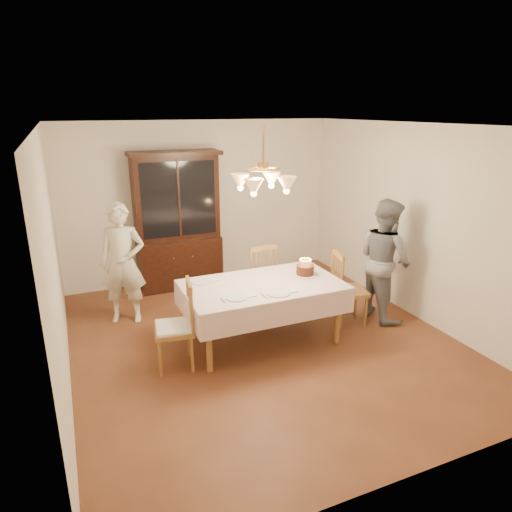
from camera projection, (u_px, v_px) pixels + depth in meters
name	position (u px, v px, depth m)	size (l,w,h in m)	color
ground	(262.00, 340.00, 5.73)	(5.00, 5.00, 0.00)	#5E2F1B
room_shell	(263.00, 217.00, 5.24)	(5.00, 5.00, 5.00)	white
dining_table	(262.00, 289.00, 5.52)	(1.90, 1.10, 0.76)	#93602B
china_hutch	(178.00, 223.00, 7.20)	(1.38, 0.54, 2.16)	black
chair_far_side	(257.00, 281.00, 6.46)	(0.48, 0.47, 1.00)	#93602B
chair_left_end	(175.00, 329.00, 5.03)	(0.48, 0.50, 1.00)	#93602B
chair_right_end	(349.00, 292.00, 6.08)	(0.51, 0.53, 1.00)	#93602B
elderly_woman	(123.00, 264.00, 6.02)	(0.59, 0.39, 1.63)	#EBE3C6
adult_in_grey	(385.00, 260.00, 6.15)	(0.80, 0.63, 1.66)	slate
birthday_cake	(305.00, 270.00, 5.75)	(0.30, 0.30, 0.22)	white
place_setting_near_left	(238.00, 297.00, 5.08)	(0.39, 0.25, 0.02)	white
place_setting_near_right	(279.00, 293.00, 5.20)	(0.42, 0.27, 0.02)	white
place_setting_far_left	(202.00, 281.00, 5.55)	(0.40, 0.26, 0.02)	white
chandelier	(263.00, 183.00, 5.11)	(0.62, 0.62, 0.73)	#BF8C3F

